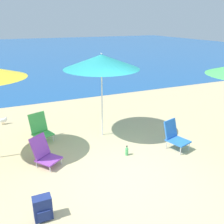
{
  "coord_description": "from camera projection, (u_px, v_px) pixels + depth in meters",
  "views": [
    {
      "loc": [
        -2.13,
        -4.0,
        3.15
      ],
      "look_at": [
        0.22,
        1.36,
        1.0
      ],
      "focal_mm": 40.0,
      "sensor_mm": 36.0,
      "label": 1
    }
  ],
  "objects": [
    {
      "name": "beach_chair_purple",
      "position": [
        44.0,
        153.0,
        5.7
      ],
      "size": [
        0.7,
        0.73,
        0.7
      ],
      "rotation": [
        0.0,
        0.0,
        0.65
      ],
      "color": "silver",
      "rests_on": "ground"
    },
    {
      "name": "beach_chair_green",
      "position": [
        40.0,
        128.0,
        6.88
      ],
      "size": [
        0.63,
        0.66,
        0.77
      ],
      "rotation": [
        0.0,
        0.0,
        0.35
      ],
      "color": "silver",
      "rests_on": "ground"
    },
    {
      "name": "beach_chair_blue",
      "position": [
        175.0,
        135.0,
        6.44
      ],
      "size": [
        0.59,
        0.7,
        0.73
      ],
      "rotation": [
        0.0,
        0.0,
        0.29
      ],
      "color": "silver",
      "rests_on": "ground"
    },
    {
      "name": "water_bottle",
      "position": [
        127.0,
        151.0,
        6.17
      ],
      "size": [
        0.08,
        0.08,
        0.25
      ],
      "color": "#4CB266",
      "rests_on": "ground"
    },
    {
      "name": "sea_water",
      "position": [
        21.0,
        51.0,
        27.6
      ],
      "size": [
        60.0,
        40.0,
        0.01
      ],
      "color": "#1E5699",
      "rests_on": "ground"
    },
    {
      "name": "seagull",
      "position": [
        3.0,
        120.0,
        8.01
      ],
      "size": [
        0.27,
        0.11,
        0.23
      ],
      "color": "gold",
      "rests_on": "ground"
    },
    {
      "name": "backpack_navy",
      "position": [
        43.0,
        208.0,
        4.16
      ],
      "size": [
        0.3,
        0.22,
        0.42
      ],
      "color": "navy",
      "rests_on": "ground"
    },
    {
      "name": "ground_plane",
      "position": [
        128.0,
        177.0,
        5.33
      ],
      "size": [
        60.0,
        60.0,
        0.0
      ],
      "primitive_type": "plane",
      "color": "#C6B284"
    },
    {
      "name": "beach_umbrella_teal",
      "position": [
        101.0,
        62.0,
        6.57
      ],
      "size": [
        2.04,
        2.04,
        2.36
      ],
      "color": "white",
      "rests_on": "ground"
    }
  ]
}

